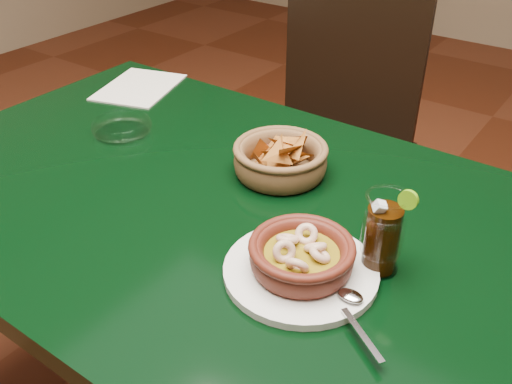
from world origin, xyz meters
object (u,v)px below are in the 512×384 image
Objects in this scene: dining_table at (203,234)px; cola_drink at (383,234)px; dining_chair at (333,139)px; chip_basket at (280,159)px; shrimp_plate at (302,259)px.

dining_table is 8.11× the size of cola_drink.
chip_basket is (0.19, -0.58, 0.26)m from dining_chair.
dining_chair is 0.92m from shrimp_plate.
shrimp_plate reaches higher than dining_table.
dining_table is at bearing -122.74° from chip_basket.
chip_basket is 1.42× the size of cola_drink.
shrimp_plate is at bearing -136.70° from cola_drink.
dining_table is at bearing 161.95° from shrimp_plate.
dining_chair is 3.26× the size of shrimp_plate.
dining_chair reaches higher than chip_basket.
dining_chair reaches higher than dining_table.
dining_table is 0.39m from cola_drink.
dining_table is 1.26× the size of dining_chair.
shrimp_plate is at bearing -50.15° from chip_basket.
shrimp_plate is (0.37, -0.80, 0.25)m from dining_chair.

